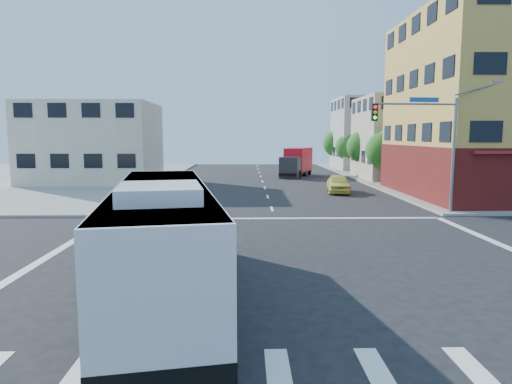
{
  "coord_description": "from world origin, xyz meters",
  "views": [
    {
      "loc": [
        -1.63,
        -16.41,
        4.74
      ],
      "look_at": [
        -1.24,
        3.08,
        2.34
      ],
      "focal_mm": 32.0,
      "sensor_mm": 36.0,
      "label": 1
    }
  ],
  "objects": [
    {
      "name": "ground",
      "position": [
        0.0,
        0.0,
        0.0
      ],
      "size": [
        120.0,
        120.0,
        0.0
      ],
      "primitive_type": "plane",
      "color": "black",
      "rests_on": "ground"
    },
    {
      "name": "building_east_near",
      "position": [
        16.98,
        33.98,
        4.51
      ],
      "size": [
        12.06,
        10.06,
        9.0
      ],
      "color": "#BBAA8F",
      "rests_on": "ground"
    },
    {
      "name": "building_east_far",
      "position": [
        16.98,
        47.98,
        5.01
      ],
      "size": [
        12.06,
        10.06,
        10.0
      ],
      "color": "#ACACA7",
      "rests_on": "ground"
    },
    {
      "name": "building_west",
      "position": [
        -17.02,
        29.98,
        4.01
      ],
      "size": [
        12.06,
        10.06,
        8.0
      ],
      "color": "beige",
      "rests_on": "ground"
    },
    {
      "name": "signal_mast_ne",
      "position": [
        9.08,
        10.62,
        4.98
      ],
      "size": [
        7.91,
        1.13,
        8.07
      ],
      "color": "slate",
      "rests_on": "ground"
    },
    {
      "name": "street_tree_a",
      "position": [
        11.9,
        27.92,
        3.59
      ],
      "size": [
        3.6,
        3.6,
        5.53
      ],
      "color": "#3D2B16",
      "rests_on": "ground"
    },
    {
      "name": "street_tree_b",
      "position": [
        11.9,
        35.92,
        3.75
      ],
      "size": [
        3.8,
        3.8,
        5.79
      ],
      "color": "#3D2B16",
      "rests_on": "ground"
    },
    {
      "name": "street_tree_c",
      "position": [
        11.9,
        43.92,
        3.46
      ],
      "size": [
        3.4,
        3.4,
        5.29
      ],
      "color": "#3D2B16",
      "rests_on": "ground"
    },
    {
      "name": "street_tree_d",
      "position": [
        11.9,
        51.92,
        3.88
      ],
      "size": [
        4.0,
        4.0,
        6.03
      ],
      "color": "#3D2B16",
      "rests_on": "ground"
    },
    {
      "name": "transit_bus",
      "position": [
        -4.15,
        -3.06,
        1.78
      ],
      "size": [
        4.71,
        12.54,
        3.63
      ],
      "rotation": [
        0.0,
        0.0,
        0.17
      ],
      "color": "black",
      "rests_on": "ground"
    },
    {
      "name": "box_truck",
      "position": [
        4.21,
        37.02,
        1.61
      ],
      "size": [
        4.63,
        7.63,
        3.31
      ],
      "rotation": [
        0.0,
        0.0,
        -0.37
      ],
      "color": "#252529",
      "rests_on": "ground"
    },
    {
      "name": "parked_car",
      "position": [
        6.04,
        21.44,
        0.77
      ],
      "size": [
        2.35,
        4.71,
        1.54
      ],
      "primitive_type": "imported",
      "rotation": [
        0.0,
        0.0,
        -0.12
      ],
      "color": "#E3DA57",
      "rests_on": "ground"
    }
  ]
}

